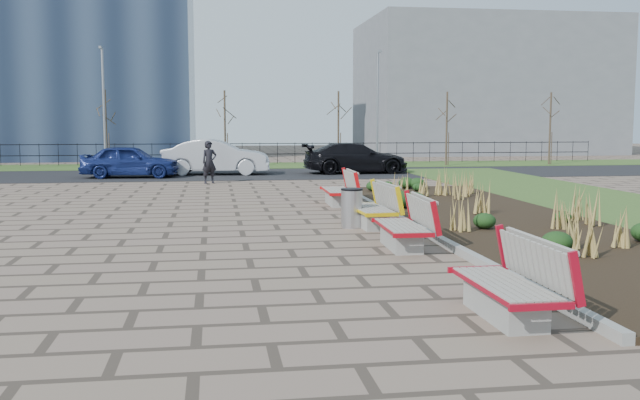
{
  "coord_description": "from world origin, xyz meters",
  "views": [
    {
      "loc": [
        -0.6,
        -11.08,
        2.5
      ],
      "look_at": [
        1.5,
        3.0,
        0.9
      ],
      "focal_mm": 40.0,
      "sensor_mm": 36.0,
      "label": 1
    }
  ],
  "objects": [
    {
      "name": "planting_bed",
      "position": [
        6.25,
        5.0,
        0.05
      ],
      "size": [
        4.5,
        18.0,
        0.1
      ],
      "primitive_type": "cube",
      "color": "black",
      "rests_on": "ground"
    },
    {
      "name": "pedestrian",
      "position": [
        -0.78,
        17.42,
        0.84
      ],
      "size": [
        0.72,
        0.61,
        1.69
      ],
      "primitive_type": "imported",
      "rotation": [
        0.0,
        0.0,
        0.4
      ],
      "color": "black",
      "rests_on": "ground"
    },
    {
      "name": "tree_e",
      "position": [
        12.0,
        26.5,
        2.04
      ],
      "size": [
        1.4,
        1.4,
        4.0
      ],
      "primitive_type": null,
      "color": "#4C3D2D",
      "rests_on": "grass_verge_far"
    },
    {
      "name": "ground",
      "position": [
        0.0,
        0.0,
        0.0
      ],
      "size": [
        120.0,
        120.0,
        0.0
      ],
      "primitive_type": "plane",
      "color": "#705D4D",
      "rests_on": "ground"
    },
    {
      "name": "car_blue",
      "position": [
        -4.2,
        20.71,
        0.73
      ],
      "size": [
        4.27,
        1.98,
        1.42
      ],
      "primitive_type": "imported",
      "rotation": [
        0.0,
        0.0,
        1.5
      ],
      "color": "navy",
      "rests_on": "road"
    },
    {
      "name": "tree_f",
      "position": [
        18.0,
        26.5,
        2.04
      ],
      "size": [
        1.4,
        1.4,
        4.0
      ],
      "primitive_type": null,
      "color": "#4C3D2D",
      "rests_on": "grass_verge_far"
    },
    {
      "name": "planting_curb",
      "position": [
        3.92,
        5.0,
        0.07
      ],
      "size": [
        0.16,
        18.0,
        0.15
      ],
      "primitive_type": "cube",
      "color": "gray",
      "rests_on": "ground"
    },
    {
      "name": "building_grey",
      "position": [
        20.0,
        42.0,
        5.0
      ],
      "size": [
        18.0,
        12.0,
        10.0
      ],
      "primitive_type": "cube",
      "color": "slate",
      "rests_on": "ground"
    },
    {
      "name": "tree_d",
      "position": [
        6.0,
        26.5,
        2.04
      ],
      "size": [
        1.4,
        1.4,
        4.0
      ],
      "primitive_type": null,
      "color": "#4C3D2D",
      "rests_on": "grass_verge_far"
    },
    {
      "name": "bench_a",
      "position": [
        3.0,
        -2.72,
        0.5
      ],
      "size": [
        0.91,
        2.1,
        1.0
      ],
      "primitive_type": null,
      "rotation": [
        0.0,
        0.0,
        0.01
      ],
      "color": "#A70B1E",
      "rests_on": "ground"
    },
    {
      "name": "lamp_east",
      "position": [
        8.0,
        26.0,
        3.04
      ],
      "size": [
        0.24,
        0.6,
        6.0
      ],
      "primitive_type": null,
      "color": "gray",
      "rests_on": "grass_verge_far"
    },
    {
      "name": "grass_verge_far",
      "position": [
        0.0,
        28.0,
        0.02
      ],
      "size": [
        80.0,
        5.0,
        0.04
      ],
      "primitive_type": "cube",
      "color": "#33511E",
      "rests_on": "ground"
    },
    {
      "name": "road",
      "position": [
        0.0,
        22.0,
        0.01
      ],
      "size": [
        80.0,
        7.0,
        0.02
      ],
      "primitive_type": "cube",
      "color": "black",
      "rests_on": "ground"
    },
    {
      "name": "litter_bin",
      "position": [
        2.56,
        5.1,
        0.45
      ],
      "size": [
        0.49,
        0.49,
        0.9
      ],
      "primitive_type": "cylinder",
      "color": "#B2B2B7",
      "rests_on": "ground"
    },
    {
      "name": "bench_b",
      "position": [
        3.0,
        2.3,
        0.5
      ],
      "size": [
        0.97,
        2.13,
        1.0
      ],
      "primitive_type": null,
      "rotation": [
        0.0,
        0.0,
        -0.03
      ],
      "color": "#AF0B17",
      "rests_on": "ground"
    },
    {
      "name": "railing_fence",
      "position": [
        0.0,
        29.5,
        0.64
      ],
      "size": [
        44.0,
        0.1,
        1.2
      ],
      "primitive_type": null,
      "color": "black",
      "rests_on": "grass_verge_far"
    },
    {
      "name": "car_silver",
      "position": [
        -0.5,
        21.93,
        0.82
      ],
      "size": [
        5.0,
        2.09,
        1.61
      ],
      "primitive_type": "imported",
      "rotation": [
        0.0,
        0.0,
        1.49
      ],
      "color": "#ADAFB5",
      "rests_on": "road"
    },
    {
      "name": "tree_c",
      "position": [
        0.0,
        26.5,
        2.04
      ],
      "size": [
        1.4,
        1.4,
        4.0
      ],
      "primitive_type": null,
      "color": "#4C3D2D",
      "rests_on": "grass_verge_far"
    },
    {
      "name": "lamp_west",
      "position": [
        -6.0,
        26.0,
        3.04
      ],
      "size": [
        0.24,
        0.6,
        6.0
      ],
      "primitive_type": null,
      "color": "gray",
      "rests_on": "grass_verge_far"
    },
    {
      "name": "tree_b",
      "position": [
        -6.0,
        26.5,
        2.04
      ],
      "size": [
        1.4,
        1.4,
        4.0
      ],
      "primitive_type": null,
      "color": "#4C3D2D",
      "rests_on": "grass_verge_far"
    },
    {
      "name": "car_black",
      "position": [
        6.0,
        21.79,
        0.73
      ],
      "size": [
        4.98,
        2.16,
        1.43
      ],
      "primitive_type": "imported",
      "rotation": [
        0.0,
        0.0,
        1.6
      ],
      "color": "black",
      "rests_on": "road"
    },
    {
      "name": "bench_d",
      "position": [
        3.0,
        9.54,
        0.5
      ],
      "size": [
        0.93,
        2.11,
        1.0
      ],
      "primitive_type": null,
      "rotation": [
        0.0,
        0.0,
        -0.02
      ],
      "color": "red",
      "rests_on": "ground"
    },
    {
      "name": "bench_c",
      "position": [
        3.0,
        5.14,
        0.5
      ],
      "size": [
        1.01,
        2.14,
        1.0
      ],
      "primitive_type": null,
      "rotation": [
        0.0,
        0.0,
        0.05
      ],
      "color": "yellow",
      "rests_on": "ground"
    }
  ]
}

